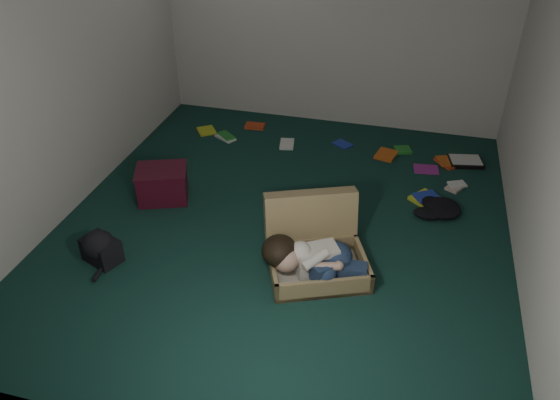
% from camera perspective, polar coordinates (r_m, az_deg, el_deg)
% --- Properties ---
extents(floor, '(4.50, 4.50, 0.00)m').
position_cam_1_polar(floor, '(5.03, 0.44, -2.40)').
color(floor, '#12342C').
rests_on(floor, ground).
extents(wall_back, '(4.50, 0.00, 4.50)m').
position_cam_1_polar(wall_back, '(6.49, 5.72, 18.69)').
color(wall_back, silver).
rests_on(wall_back, ground).
extents(wall_front, '(4.50, 0.00, 4.50)m').
position_cam_1_polar(wall_front, '(2.58, -12.12, -7.53)').
color(wall_front, silver).
rests_on(wall_front, ground).
extents(wall_left, '(0.00, 4.50, 4.50)m').
position_cam_1_polar(wall_left, '(5.23, -21.84, 12.76)').
color(wall_left, silver).
rests_on(wall_left, ground).
extents(wall_right, '(0.00, 4.50, 4.50)m').
position_cam_1_polar(wall_right, '(4.39, 26.94, 7.68)').
color(wall_right, silver).
rests_on(wall_right, ground).
extents(suitcase, '(1.00, 0.99, 0.57)m').
position_cam_1_polar(suitcase, '(4.48, 3.66, -4.95)').
color(suitcase, '#A28959').
rests_on(suitcase, floor).
extents(person, '(0.86, 0.45, 0.35)m').
position_cam_1_polar(person, '(4.30, 3.47, -6.15)').
color(person, white).
rests_on(person, suitcase).
extents(maroon_bin, '(0.58, 0.52, 0.33)m').
position_cam_1_polar(maroon_bin, '(5.40, -12.17, 1.65)').
color(maroon_bin, '#450E1E').
rests_on(maroon_bin, floor).
extents(backpack, '(0.47, 0.43, 0.23)m').
position_cam_1_polar(backpack, '(4.78, -18.18, -4.92)').
color(backpack, black).
rests_on(backpack, floor).
extents(clothing_pile, '(0.50, 0.43, 0.14)m').
position_cam_1_polar(clothing_pile, '(5.34, 15.59, -0.53)').
color(clothing_pile, black).
rests_on(clothing_pile, floor).
extents(paper_tray, '(0.40, 0.33, 0.05)m').
position_cam_1_polar(paper_tray, '(6.28, 18.80, 3.85)').
color(paper_tray, black).
rests_on(paper_tray, floor).
extents(book_scatter, '(3.09, 1.36, 0.02)m').
position_cam_1_polar(book_scatter, '(6.17, 6.90, 4.82)').
color(book_scatter, '#C4D225').
rests_on(book_scatter, floor).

